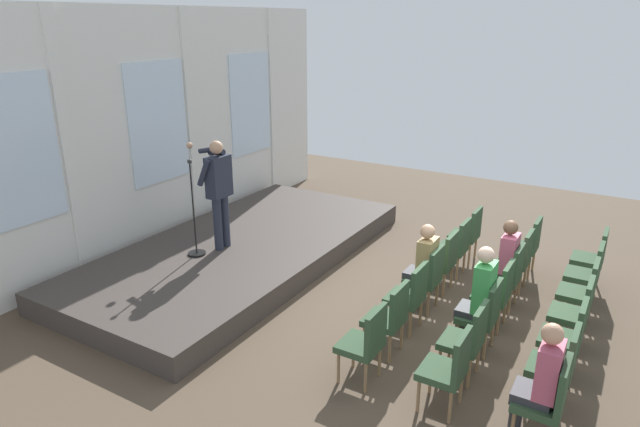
{
  "coord_description": "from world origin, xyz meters",
  "views": [
    {
      "loc": [
        -6.74,
        -1.78,
        3.89
      ],
      "look_at": [
        -0.11,
        2.18,
        1.17
      ],
      "focal_mm": 31.03,
      "sensor_mm": 36.0,
      "label": 1
    }
  ],
  "objects_px": {
    "chair_r0_c0": "(366,340)",
    "chair_r2_c0": "(548,397)",
    "chair_r2_c1": "(559,363)",
    "chair_r2_c6": "(594,255)",
    "chair_r1_c4": "(509,273)",
    "chair_r2_c5": "(588,271)",
    "mic_stand": "(195,235)",
    "speaker": "(218,187)",
    "audience_r0_c3": "(423,262)",
    "chair_r1_c3": "(497,291)",
    "chair_r0_c1": "(390,315)",
    "chair_r1_c6": "(528,243)",
    "chair_r0_c3": "(428,275)",
    "chair_r0_c5": "(457,244)",
    "chair_r2_c2": "(568,334)",
    "audience_r1_c4": "(504,259)",
    "chair_r1_c5": "(519,257)",
    "audience_r1_c2": "(479,294)",
    "chair_r0_c6": "(469,231)",
    "chair_r1_c2": "(484,312)",
    "chair_r2_c4": "(583,289)",
    "chair_r1_c1": "(468,337)",
    "chair_r1_c0": "(450,366)",
    "audience_r2_c0": "(541,377)",
    "chair_r0_c4": "(443,258)",
    "chair_r2_c3": "(576,310)",
    "chair_r0_c2": "(410,293)"
  },
  "relations": [
    {
      "from": "speaker",
      "to": "chair_r2_c6",
      "type": "height_order",
      "value": "speaker"
    },
    {
      "from": "chair_r1_c0",
      "to": "audience_r1_c2",
      "type": "distance_m",
      "value": 1.31
    },
    {
      "from": "chair_r0_c0",
      "to": "chair_r2_c6",
      "type": "relative_size",
      "value": 1.0
    },
    {
      "from": "audience_r0_c3",
      "to": "chair_r2_c1",
      "type": "distance_m",
      "value": 2.37
    },
    {
      "from": "chair_r0_c0",
      "to": "chair_r2_c3",
      "type": "xyz_separation_m",
      "value": [
        1.93,
        -1.9,
        0.0
      ]
    },
    {
      "from": "chair_r1_c3",
      "to": "chair_r0_c1",
      "type": "bearing_deg",
      "value": 143.53
    },
    {
      "from": "chair_r0_c6",
      "to": "chair_r1_c2",
      "type": "relative_size",
      "value": 1.0
    },
    {
      "from": "chair_r2_c6",
      "to": "chair_r1_c6",
      "type": "bearing_deg",
      "value": 90.0
    },
    {
      "from": "chair_r0_c6",
      "to": "audience_r1_c4",
      "type": "height_order",
      "value": "audience_r1_c4"
    },
    {
      "from": "chair_r0_c3",
      "to": "chair_r1_c3",
      "type": "height_order",
      "value": "same"
    },
    {
      "from": "audience_r1_c2",
      "to": "chair_r0_c1",
      "type": "bearing_deg",
      "value": 126.4
    },
    {
      "from": "mic_stand",
      "to": "chair_r1_c4",
      "type": "height_order",
      "value": "mic_stand"
    },
    {
      "from": "audience_r1_c2",
      "to": "chair_r1_c1",
      "type": "bearing_deg",
      "value": -173.08
    },
    {
      "from": "chair_r1_c1",
      "to": "chair_r1_c2",
      "type": "distance_m",
      "value": 0.64
    },
    {
      "from": "chair_r0_c1",
      "to": "chair_r1_c3",
      "type": "relative_size",
      "value": 1.0
    },
    {
      "from": "chair_r2_c2",
      "to": "chair_r2_c5",
      "type": "height_order",
      "value": "same"
    },
    {
      "from": "chair_r0_c0",
      "to": "chair_r1_c2",
      "type": "relative_size",
      "value": 1.0
    },
    {
      "from": "chair_r0_c6",
      "to": "chair_r1_c2",
      "type": "xyz_separation_m",
      "value": [
        -2.58,
        -0.95,
        0.0
      ]
    },
    {
      "from": "audience_r0_c3",
      "to": "chair_r0_c5",
      "type": "height_order",
      "value": "audience_r0_c3"
    },
    {
      "from": "chair_r0_c0",
      "to": "chair_r2_c4",
      "type": "xyz_separation_m",
      "value": [
        2.58,
        -1.9,
        0.0
      ]
    },
    {
      "from": "chair_r0_c3",
      "to": "chair_r1_c2",
      "type": "relative_size",
      "value": 1.0
    },
    {
      "from": "chair_r0_c6",
      "to": "chair_r2_c4",
      "type": "bearing_deg",
      "value": -124.08
    },
    {
      "from": "chair_r0_c0",
      "to": "chair_r1_c6",
      "type": "xyz_separation_m",
      "value": [
        3.86,
        -0.95,
        0.0
      ]
    },
    {
      "from": "chair_r1_c4",
      "to": "chair_r2_c5",
      "type": "xyz_separation_m",
      "value": [
        0.64,
        -0.95,
        0.0
      ]
    },
    {
      "from": "audience_r1_c4",
      "to": "chair_r1_c5",
      "type": "distance_m",
      "value": 0.68
    },
    {
      "from": "chair_r2_c3",
      "to": "chair_r2_c5",
      "type": "height_order",
      "value": "same"
    },
    {
      "from": "chair_r0_c5",
      "to": "chair_r1_c4",
      "type": "distance_m",
      "value": 1.15
    },
    {
      "from": "chair_r0_c5",
      "to": "chair_r2_c6",
      "type": "xyz_separation_m",
      "value": [
        0.64,
        -1.9,
        0.0
      ]
    },
    {
      "from": "chair_r1_c4",
      "to": "chair_r2_c0",
      "type": "xyz_separation_m",
      "value": [
        -2.58,
        -0.95,
        0.0
      ]
    },
    {
      "from": "chair_r1_c3",
      "to": "chair_r2_c4",
      "type": "xyz_separation_m",
      "value": [
        0.64,
        -0.95,
        0.0
      ]
    },
    {
      "from": "chair_r1_c5",
      "to": "chair_r0_c3",
      "type": "bearing_deg",
      "value": 143.53
    },
    {
      "from": "chair_r0_c2",
      "to": "audience_r0_c3",
      "type": "xyz_separation_m",
      "value": [
        0.64,
        0.08,
        0.17
      ]
    },
    {
      "from": "mic_stand",
      "to": "chair_r2_c3",
      "type": "relative_size",
      "value": 1.65
    },
    {
      "from": "audience_r1_c2",
      "to": "chair_r2_c5",
      "type": "height_order",
      "value": "audience_r1_c2"
    },
    {
      "from": "chair_r0_c4",
      "to": "chair_r0_c6",
      "type": "height_order",
      "value": "same"
    },
    {
      "from": "chair_r1_c1",
      "to": "chair_r1_c3",
      "type": "distance_m",
      "value": 1.29
    },
    {
      "from": "mic_stand",
      "to": "chair_r0_c1",
      "type": "height_order",
      "value": "mic_stand"
    },
    {
      "from": "chair_r0_c5",
      "to": "chair_r1_c0",
      "type": "bearing_deg",
      "value": -163.53
    },
    {
      "from": "chair_r1_c1",
      "to": "audience_r2_c0",
      "type": "height_order",
      "value": "audience_r2_c0"
    },
    {
      "from": "chair_r1_c1",
      "to": "chair_r0_c1",
      "type": "bearing_deg",
      "value": 90.0
    },
    {
      "from": "mic_stand",
      "to": "audience_r0_c3",
      "type": "height_order",
      "value": "mic_stand"
    },
    {
      "from": "chair_r2_c0",
      "to": "chair_r2_c6",
      "type": "height_order",
      "value": "same"
    },
    {
      "from": "chair_r0_c0",
      "to": "chair_r2_c1",
      "type": "height_order",
      "value": "same"
    },
    {
      "from": "chair_r0_c3",
      "to": "chair_r0_c5",
      "type": "height_order",
      "value": "same"
    },
    {
      "from": "chair_r0_c1",
      "to": "chair_r1_c6",
      "type": "height_order",
      "value": "same"
    },
    {
      "from": "chair_r0_c0",
      "to": "chair_r2_c0",
      "type": "distance_m",
      "value": 1.9
    },
    {
      "from": "chair_r2_c0",
      "to": "chair_r0_c6",
      "type": "bearing_deg",
      "value": 26.23
    },
    {
      "from": "chair_r1_c6",
      "to": "chair_r2_c4",
      "type": "bearing_deg",
      "value": -143.53
    },
    {
      "from": "chair_r1_c6",
      "to": "chair_r2_c3",
      "type": "height_order",
      "value": "same"
    },
    {
      "from": "mic_stand",
      "to": "speaker",
      "type": "bearing_deg",
      "value": -20.29
    }
  ]
}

